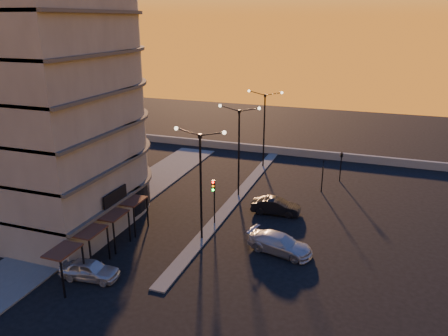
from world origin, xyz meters
TOP-DOWN VIEW (x-y plane):
  - ground at (0.00, 0.00)m, footprint 120.00×120.00m
  - sidewalk_west at (-10.50, 4.00)m, footprint 5.00×40.00m
  - median at (0.00, 10.00)m, footprint 1.20×36.00m
  - parapet at (2.00, 26.00)m, footprint 44.00×0.50m
  - building at (-14.00, 0.03)m, footprint 14.35×17.08m
  - streetlamp_near at (0.00, 0.00)m, footprint 4.32×0.32m
  - streetlamp_mid at (0.00, 10.00)m, footprint 4.32×0.32m
  - streetlamp_far at (0.00, 20.00)m, footprint 4.32×0.32m
  - traffic_light_main at (0.00, 2.87)m, footprint 0.28×0.44m
  - signal_east_a at (8.00, 14.00)m, footprint 0.13×0.16m
  - signal_east_b at (9.50, 18.00)m, footprint 0.42×1.99m
  - car_hatchback at (-5.21, -8.11)m, footprint 4.40×2.18m
  - car_sedan at (4.67, 7.01)m, footprint 4.67×1.86m
  - car_wagon at (6.66, 0.03)m, footprint 5.57×3.23m

SIDE VIEW (x-z plane):
  - ground at x=0.00m, z-range 0.00..0.00m
  - sidewalk_west at x=-10.50m, z-range 0.00..0.12m
  - median at x=0.00m, z-range 0.00..0.12m
  - parapet at x=2.00m, z-range 0.00..1.00m
  - car_hatchback at x=-5.21m, z-range 0.00..1.44m
  - car_sedan at x=4.67m, z-range 0.00..1.51m
  - car_wagon at x=6.66m, z-range 0.00..1.52m
  - signal_east_a at x=8.00m, z-range 0.13..3.73m
  - traffic_light_main at x=0.00m, z-range 0.76..5.01m
  - signal_east_b at x=9.50m, z-range 1.30..4.90m
  - streetlamp_near at x=0.00m, z-range 0.84..10.35m
  - streetlamp_mid at x=0.00m, z-range 0.84..10.35m
  - streetlamp_far at x=0.00m, z-range 0.84..10.35m
  - building at x=-14.00m, z-range -0.59..24.41m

